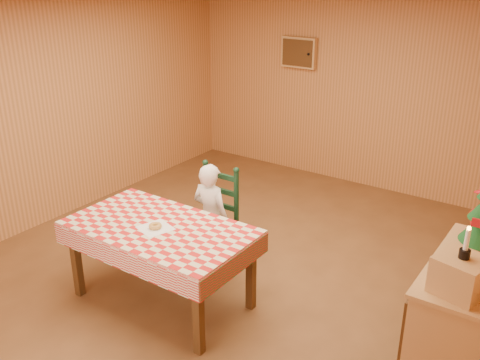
{
  "coord_description": "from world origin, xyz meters",
  "views": [
    {
      "loc": [
        2.73,
        -3.74,
        2.89
      ],
      "look_at": [
        0.0,
        0.2,
        0.95
      ],
      "focal_mm": 40.0,
      "sensor_mm": 36.0,
      "label": 1
    }
  ],
  "objects_px": {
    "dining_table": "(160,234)",
    "crate": "(461,275)",
    "shelf_unit": "(461,319)",
    "storage_bin": "(435,355)",
    "ladder_chair": "(214,220)",
    "seated_child": "(211,217)"
  },
  "relations": [
    {
      "from": "shelf_unit",
      "to": "storage_bin",
      "type": "distance_m",
      "value": 0.32
    },
    {
      "from": "seated_child",
      "to": "crate",
      "type": "bearing_deg",
      "value": 167.28
    },
    {
      "from": "dining_table",
      "to": "ladder_chair",
      "type": "height_order",
      "value": "ladder_chair"
    },
    {
      "from": "dining_table",
      "to": "storage_bin",
      "type": "height_order",
      "value": "dining_table"
    },
    {
      "from": "dining_table",
      "to": "shelf_unit",
      "type": "height_order",
      "value": "shelf_unit"
    },
    {
      "from": "ladder_chair",
      "to": "seated_child",
      "type": "relative_size",
      "value": 0.96
    },
    {
      "from": "dining_table",
      "to": "shelf_unit",
      "type": "relative_size",
      "value": 1.34
    },
    {
      "from": "dining_table",
      "to": "shelf_unit",
      "type": "distance_m",
      "value": 2.51
    },
    {
      "from": "ladder_chair",
      "to": "crate",
      "type": "xyz_separation_m",
      "value": [
        2.45,
        -0.61,
        0.55
      ]
    },
    {
      "from": "dining_table",
      "to": "seated_child",
      "type": "bearing_deg",
      "value": 90.0
    },
    {
      "from": "crate",
      "to": "storage_bin",
      "type": "relative_size",
      "value": 0.68
    },
    {
      "from": "dining_table",
      "to": "crate",
      "type": "height_order",
      "value": "crate"
    },
    {
      "from": "seated_child",
      "to": "shelf_unit",
      "type": "height_order",
      "value": "seated_child"
    },
    {
      "from": "ladder_chair",
      "to": "shelf_unit",
      "type": "height_order",
      "value": "ladder_chair"
    },
    {
      "from": "crate",
      "to": "shelf_unit",
      "type": "bearing_deg",
      "value": 91.23
    },
    {
      "from": "crate",
      "to": "storage_bin",
      "type": "height_order",
      "value": "crate"
    },
    {
      "from": "dining_table",
      "to": "storage_bin",
      "type": "distance_m",
      "value": 2.42
    },
    {
      "from": "seated_child",
      "to": "storage_bin",
      "type": "height_order",
      "value": "seated_child"
    },
    {
      "from": "dining_table",
      "to": "crate",
      "type": "distance_m",
      "value": 2.48
    },
    {
      "from": "crate",
      "to": "storage_bin",
      "type": "bearing_deg",
      "value": 116.8
    },
    {
      "from": "seated_child",
      "to": "dining_table",
      "type": "bearing_deg",
      "value": 90.0
    },
    {
      "from": "ladder_chair",
      "to": "shelf_unit",
      "type": "relative_size",
      "value": 0.87
    }
  ]
}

